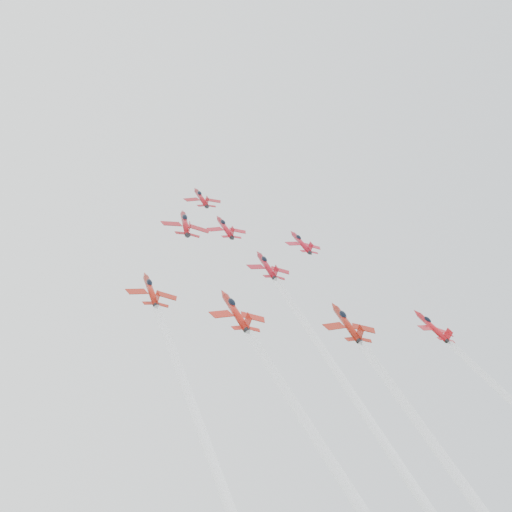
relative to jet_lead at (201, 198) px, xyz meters
name	(u,v)px	position (x,y,z in m)	size (l,w,h in m)	color
jet_lead	(201,198)	(0.00, 0.00, 0.00)	(8.85, 10.68, 8.70)	maroon
jet_row2_left	(185,223)	(-8.30, -12.93, -10.52)	(10.30, 12.44, 10.14)	maroon
jet_row2_center	(225,227)	(0.80, -12.51, -10.18)	(8.76, 10.58, 8.62)	#A8101D
jet_row2_right	(301,242)	(17.69, -14.94, -12.17)	(8.56, 10.33, 8.42)	#A91022
jet_center	(371,407)	(4.17, -59.48, -48.50)	(9.00, 76.83, 62.86)	maroon
jet_rear_farleft	(227,472)	(-21.98, -68.99, -56.23)	(8.65, 73.87, 60.44)	#9E1B0F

